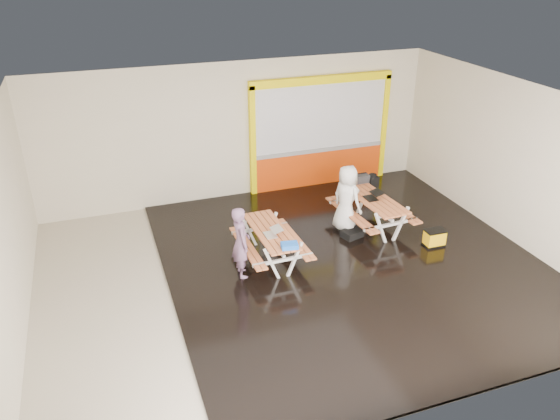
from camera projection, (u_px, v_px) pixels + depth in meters
name	position (u px, v px, depth m)	size (l,w,h in m)	color
room	(296.00, 194.00, 10.25)	(10.02, 8.02, 3.52)	beige
deck	(351.00, 261.00, 11.39)	(7.50, 7.98, 0.05)	black
kiosk	(320.00, 135.00, 14.37)	(3.88, 0.16, 3.00)	#DC4109
picnic_table_left	(271.00, 238.00, 11.16)	(1.30, 1.87, 0.74)	#D4703C
picnic_table_right	(372.00, 205.00, 12.46)	(1.50, 2.10, 0.80)	#D4703C
person_left	(241.00, 242.00, 10.57)	(0.54, 0.36, 1.49)	slate
person_right	(347.00, 199.00, 12.23)	(0.76, 0.50, 1.56)	white
laptop_left	(272.00, 233.00, 10.89)	(0.36, 0.32, 0.15)	silver
laptop_right	(373.00, 196.00, 12.31)	(0.39, 0.34, 0.16)	black
blue_pouch	(290.00, 246.00, 10.44)	(0.32, 0.23, 0.09)	blue
toolbox	(360.00, 179.00, 13.10)	(0.43, 0.23, 0.25)	black
backpack	(372.00, 184.00, 13.26)	(0.33, 0.27, 0.49)	black
dark_case	(352.00, 233.00, 12.23)	(0.44, 0.33, 0.17)	black
fluke_bag	(434.00, 238.00, 11.83)	(0.45, 0.30, 0.39)	black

